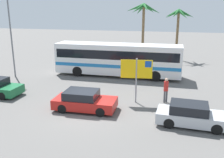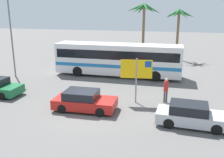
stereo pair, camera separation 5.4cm
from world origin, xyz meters
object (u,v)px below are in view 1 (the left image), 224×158
bus_front_coach (118,58)px  ferry_sign (137,71)px  car_red (84,101)px  pedestrian_near_sign (166,88)px  car_silver (192,115)px

bus_front_coach → ferry_sign: 7.51m
car_red → pedestrian_near_sign: (5.17, 2.71, 0.43)m
ferry_sign → car_red: (-3.15, -2.22, -1.69)m
car_silver → car_red: (-6.77, 0.72, 0.00)m
bus_front_coach → ferry_sign: size_ratio=3.84×
car_silver → car_red: 6.81m
ferry_sign → car_silver: 4.96m
car_silver → pedestrian_near_sign: bearing=117.9°
bus_front_coach → car_red: (-0.22, -9.11, -1.15)m
car_red → pedestrian_near_sign: 5.86m
bus_front_coach → car_silver: 11.87m
pedestrian_near_sign → bus_front_coach: bearing=1.3°
car_red → pedestrian_near_sign: pedestrian_near_sign is taller
car_silver → car_red: size_ratio=1.00×
ferry_sign → pedestrian_near_sign: (2.02, 0.49, -1.26)m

